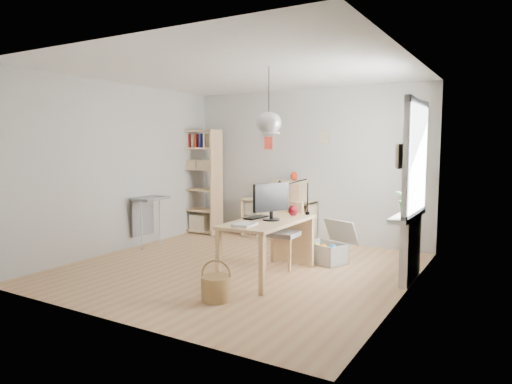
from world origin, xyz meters
The scene contains 20 objects.
ground centered at (0.00, 0.00, 0.00)m, with size 4.50×4.50×0.00m, color tan.
room_shell centered at (0.55, -0.15, 2.00)m, with size 4.50×4.50×4.50m.
window_unit centered at (2.23, 0.60, 1.55)m, with size 0.07×1.16×1.46m.
radiator centered at (2.19, 0.60, 0.40)m, with size 0.10×0.80×0.80m, color silver.
windowsill centered at (2.14, 0.60, 0.83)m, with size 0.22×1.20×0.06m, color white.
desk centered at (0.55, -0.15, 0.66)m, with size 0.70×1.50×0.75m.
cube_shelf centered at (-0.47, 2.08, 0.30)m, with size 1.40×0.38×0.72m.
tall_bookshelf centered at (-2.04, 1.80, 1.09)m, with size 0.80×0.38×2.00m.
side_table centered at (-2.04, 0.35, 0.67)m, with size 0.40×0.55×0.85m.
chair centered at (0.49, 0.44, 0.52)m, with size 0.46×0.46×0.91m.
wicker_basket centered at (0.49, -1.25, 0.15)m, with size 0.33×0.33×0.46m.
storage_chest centered at (0.95, 0.94, 0.20)m, with size 0.76×0.80×0.60m.
monitor centered at (0.59, -0.15, 1.02)m, with size 0.26×0.52×0.48m.
keyboard centered at (0.34, -0.10, 0.76)m, with size 0.15×0.39×0.02m, color black.
task_lamp centered at (0.58, 0.46, 1.07)m, with size 0.44×0.16×0.47m.
yarn_ball centered at (0.67, 0.34, 0.82)m, with size 0.14×0.14×0.14m, color #45090E.
paper_tray centered at (0.50, -0.65, 0.76)m, with size 0.22×0.28×0.03m, color white.
drawer_chest centered at (-0.24, 2.04, 0.90)m, with size 0.64×0.29×0.37m, color tan.
red_vase centered at (-0.13, 2.04, 1.16)m, with size 0.13×0.13×0.16m, color maroon.
potted_plant centered at (2.12, 0.71, 1.03)m, with size 0.31×0.27×0.34m, color #235B22.
Camera 1 is at (3.35, -5.27, 1.73)m, focal length 32.00 mm.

